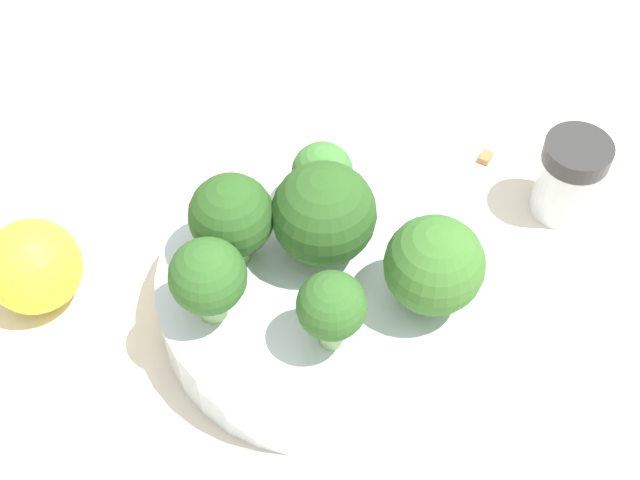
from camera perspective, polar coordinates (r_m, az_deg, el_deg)
name	(u,v)px	position (r m, az deg, el deg)	size (l,w,h in m)	color
ground_plane	(320,312)	(0.53, 0.00, -4.65)	(3.00, 3.00, 0.00)	beige
bowl	(320,294)	(0.51, 0.00, -3.47)	(0.18, 0.18, 0.04)	silver
broccoli_floret_0	(332,308)	(0.44, 0.74, -4.35)	(0.04, 0.04, 0.05)	#8EB770
broccoli_floret_1	(322,174)	(0.50, 0.15, 4.26)	(0.04, 0.04, 0.05)	#7A9E5B
broccoli_floret_2	(232,218)	(0.48, -5.68, 1.42)	(0.05, 0.05, 0.06)	#84AD66
broccoli_floret_3	(434,266)	(0.46, 7.32, -1.64)	(0.05, 0.05, 0.06)	#8EB770
broccoli_floret_4	(324,215)	(0.48, 0.25, 1.63)	(0.06, 0.06, 0.06)	#84AD66
broccoli_floret_5	(209,281)	(0.46, -7.10, -2.61)	(0.04, 0.04, 0.05)	#8EB770
pepper_shaker	(570,177)	(0.57, 15.69, 3.91)	(0.04, 0.04, 0.06)	silver
lemon_wedge	(34,266)	(0.54, -17.86, -1.62)	(0.06, 0.06, 0.06)	yellow
almond_crumb_0	(486,155)	(0.61, 10.59, 5.38)	(0.01, 0.01, 0.01)	olive
almond_crumb_1	(255,171)	(0.59, -4.21, 4.45)	(0.01, 0.01, 0.01)	tan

